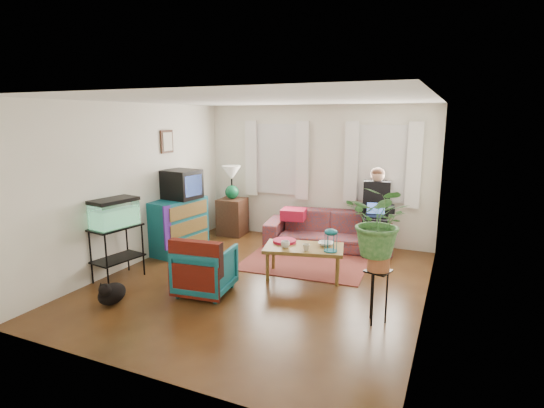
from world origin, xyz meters
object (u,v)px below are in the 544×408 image
at_px(dresser, 178,225).
at_px(aquarium_stand, 118,253).
at_px(side_table, 232,217).
at_px(sofa, 329,224).
at_px(armchair, 205,267).
at_px(coffee_table, 304,262).
at_px(plant_stand, 377,297).

height_order(dresser, aquarium_stand, dresser).
bearing_deg(dresser, side_table, 83.28).
height_order(sofa, armchair, sofa).
height_order(sofa, aquarium_stand, sofa).
relative_size(sofa, armchair, 3.17).
bearing_deg(aquarium_stand, dresser, 98.48).
bearing_deg(coffee_table, aquarium_stand, -168.02).
bearing_deg(armchair, side_table, -74.85).
height_order(dresser, plant_stand, dresser).
height_order(sofa, coffee_table, sofa).
bearing_deg(armchair, dresser, -50.15).
bearing_deg(coffee_table, side_table, 128.82).
bearing_deg(aquarium_stand, coffee_table, 34.37).
xyz_separation_m(dresser, armchair, (1.44, -1.36, -0.12)).
bearing_deg(aquarium_stand, sofa, 57.91).
height_order(sofa, side_table, sofa).
bearing_deg(armchair, plant_stand, 174.77).
xyz_separation_m(armchair, plant_stand, (2.31, 0.06, -0.04)).
bearing_deg(coffee_table, sofa, 79.48).
bearing_deg(sofa, plant_stand, -72.31).
distance_m(sofa, plant_stand, 2.94).
bearing_deg(armchair, coffee_table, -140.68).
distance_m(aquarium_stand, plant_stand, 3.77).
distance_m(sofa, aquarium_stand, 3.68).
xyz_separation_m(dresser, coffee_table, (2.48, -0.28, -0.24)).
relative_size(side_table, dresser, 0.70).
xyz_separation_m(aquarium_stand, plant_stand, (3.76, 0.17, -0.08)).
height_order(armchair, coffee_table, armchair).
bearing_deg(armchair, sofa, -116.54).
relative_size(sofa, coffee_table, 1.97).
height_order(armchair, plant_stand, armchair).
xyz_separation_m(coffee_table, plant_stand, (1.27, -1.02, 0.08)).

